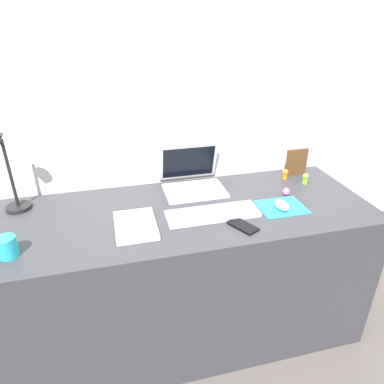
{
  "coord_description": "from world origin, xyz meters",
  "views": [
    {
      "loc": [
        -0.3,
        -1.34,
        1.53
      ],
      "look_at": [
        0.04,
        0.0,
        0.83
      ],
      "focal_mm": 32.6,
      "sensor_mm": 36.0,
      "label": 1
    }
  ],
  "objects_px": {
    "toy_figurine_lime": "(305,178)",
    "coffee_mug": "(7,247)",
    "laptop": "(192,178)",
    "desk_lamp": "(8,176)",
    "cell_phone": "(243,226)",
    "notebook_pad": "(136,225)",
    "picture_frame": "(296,162)",
    "toy_figurine_orange": "(285,174)",
    "mouse": "(282,205)",
    "keyboard": "(213,214)",
    "toy_figurine_pink": "(286,192)"
  },
  "relations": [
    {
      "from": "cell_phone",
      "to": "desk_lamp",
      "type": "distance_m",
      "value": 1.02
    },
    {
      "from": "keyboard",
      "to": "cell_phone",
      "type": "distance_m",
      "value": 0.15
    },
    {
      "from": "desk_lamp",
      "to": "toy_figurine_lime",
      "type": "bearing_deg",
      "value": -1.92
    },
    {
      "from": "notebook_pad",
      "to": "toy_figurine_lime",
      "type": "distance_m",
      "value": 0.93
    },
    {
      "from": "laptop",
      "to": "toy_figurine_orange",
      "type": "distance_m",
      "value": 0.52
    },
    {
      "from": "laptop",
      "to": "toy_figurine_pink",
      "type": "bearing_deg",
      "value": -25.34
    },
    {
      "from": "mouse",
      "to": "toy_figurine_lime",
      "type": "relative_size",
      "value": 1.68
    },
    {
      "from": "mouse",
      "to": "notebook_pad",
      "type": "relative_size",
      "value": 0.4
    },
    {
      "from": "desk_lamp",
      "to": "toy_figurine_lime",
      "type": "height_order",
      "value": "desk_lamp"
    },
    {
      "from": "mouse",
      "to": "notebook_pad",
      "type": "xyz_separation_m",
      "value": [
        -0.66,
        0.01,
        -0.01
      ]
    },
    {
      "from": "picture_frame",
      "to": "toy_figurine_lime",
      "type": "bearing_deg",
      "value": -91.96
    },
    {
      "from": "desk_lamp",
      "to": "toy_figurine_orange",
      "type": "height_order",
      "value": "desk_lamp"
    },
    {
      "from": "keyboard",
      "to": "toy_figurine_orange",
      "type": "height_order",
      "value": "toy_figurine_orange"
    },
    {
      "from": "laptop",
      "to": "toy_figurine_pink",
      "type": "relative_size",
      "value": 7.62
    },
    {
      "from": "mouse",
      "to": "cell_phone",
      "type": "bearing_deg",
      "value": -156.51
    },
    {
      "from": "laptop",
      "to": "toy_figurine_lime",
      "type": "xyz_separation_m",
      "value": [
        0.59,
        -0.1,
        -0.02
      ]
    },
    {
      "from": "desk_lamp",
      "to": "toy_figurine_lime",
      "type": "xyz_separation_m",
      "value": [
        1.41,
        -0.05,
        -0.15
      ]
    },
    {
      "from": "cell_phone",
      "to": "notebook_pad",
      "type": "relative_size",
      "value": 0.53
    },
    {
      "from": "keyboard",
      "to": "toy_figurine_orange",
      "type": "bearing_deg",
      "value": 29.52
    },
    {
      "from": "desk_lamp",
      "to": "notebook_pad",
      "type": "distance_m",
      "value": 0.59
    },
    {
      "from": "picture_frame",
      "to": "coffee_mug",
      "type": "bearing_deg",
      "value": -163.68
    },
    {
      "from": "cell_phone",
      "to": "picture_frame",
      "type": "bearing_deg",
      "value": 14.25
    },
    {
      "from": "coffee_mug",
      "to": "toy_figurine_pink",
      "type": "height_order",
      "value": "coffee_mug"
    },
    {
      "from": "coffee_mug",
      "to": "toy_figurine_orange",
      "type": "bearing_deg",
      "value": 15.97
    },
    {
      "from": "keyboard",
      "to": "mouse",
      "type": "relative_size",
      "value": 4.27
    },
    {
      "from": "coffee_mug",
      "to": "keyboard",
      "type": "bearing_deg",
      "value": 6.53
    },
    {
      "from": "toy_figurine_orange",
      "to": "toy_figurine_lime",
      "type": "bearing_deg",
      "value": -48.49
    },
    {
      "from": "toy_figurine_lime",
      "to": "toy_figurine_orange",
      "type": "bearing_deg",
      "value": 131.51
    },
    {
      "from": "cell_phone",
      "to": "toy_figurine_lime",
      "type": "xyz_separation_m",
      "value": [
        0.47,
        0.32,
        0.03
      ]
    },
    {
      "from": "desk_lamp",
      "to": "toy_figurine_lime",
      "type": "distance_m",
      "value": 1.42
    },
    {
      "from": "toy_figurine_lime",
      "to": "coffee_mug",
      "type": "bearing_deg",
      "value": -168.04
    },
    {
      "from": "mouse",
      "to": "coffee_mug",
      "type": "relative_size",
      "value": 1.2
    },
    {
      "from": "picture_frame",
      "to": "mouse",
      "type": "bearing_deg",
      "value": -127.1
    },
    {
      "from": "laptop",
      "to": "coffee_mug",
      "type": "xyz_separation_m",
      "value": [
        -0.79,
        -0.4,
        -0.01
      ]
    },
    {
      "from": "laptop",
      "to": "toy_figurine_lime",
      "type": "height_order",
      "value": "laptop"
    },
    {
      "from": "notebook_pad",
      "to": "coffee_mug",
      "type": "height_order",
      "value": "coffee_mug"
    },
    {
      "from": "laptop",
      "to": "coffee_mug",
      "type": "distance_m",
      "value": 0.89
    },
    {
      "from": "mouse",
      "to": "toy_figurine_pink",
      "type": "relative_size",
      "value": 2.44
    },
    {
      "from": "toy_figurine_orange",
      "to": "picture_frame",
      "type": "bearing_deg",
      "value": 22.04
    },
    {
      "from": "picture_frame",
      "to": "toy_figurine_orange",
      "type": "distance_m",
      "value": 0.09
    },
    {
      "from": "desk_lamp",
      "to": "toy_figurine_pink",
      "type": "bearing_deg",
      "value": -6.65
    },
    {
      "from": "keyboard",
      "to": "coffee_mug",
      "type": "bearing_deg",
      "value": -173.47
    },
    {
      "from": "keyboard",
      "to": "toy_figurine_orange",
      "type": "xyz_separation_m",
      "value": [
        0.5,
        0.28,
        0.02
      ]
    },
    {
      "from": "toy_figurine_pink",
      "to": "toy_figurine_orange",
      "type": "relative_size",
      "value": 0.72
    },
    {
      "from": "notebook_pad",
      "to": "keyboard",
      "type": "bearing_deg",
      "value": 1.97
    },
    {
      "from": "toy_figurine_pink",
      "to": "laptop",
      "type": "bearing_deg",
      "value": 154.66
    },
    {
      "from": "desk_lamp",
      "to": "toy_figurine_pink",
      "type": "height_order",
      "value": "desk_lamp"
    },
    {
      "from": "laptop",
      "to": "keyboard",
      "type": "distance_m",
      "value": 0.31
    },
    {
      "from": "notebook_pad",
      "to": "desk_lamp",
      "type": "bearing_deg",
      "value": 152.91
    },
    {
      "from": "keyboard",
      "to": "picture_frame",
      "type": "height_order",
      "value": "picture_frame"
    }
  ]
}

